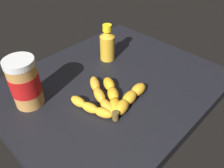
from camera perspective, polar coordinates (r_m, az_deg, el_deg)
name	(u,v)px	position (r cm, az deg, el deg)	size (l,w,h in cm)	color
ground_plane	(111,88)	(83.80, -0.23, -0.92)	(77.53, 63.20, 4.60)	black
banana_bunch	(111,98)	(73.68, -0.32, -3.50)	(22.81, 21.48, 3.79)	gold
peanut_butter_jar	(25,83)	(74.13, -21.14, 0.28)	(9.17, 9.17, 16.65)	#BF8442
honey_bottle	(107,44)	(92.10, -1.18, 9.98)	(6.03, 6.03, 15.07)	gold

